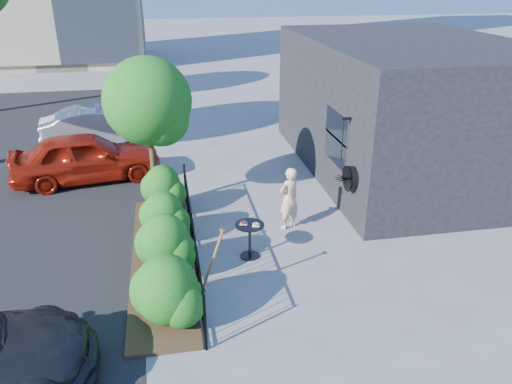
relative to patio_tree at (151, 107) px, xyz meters
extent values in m
plane|color=gray|center=(2.24, -2.76, -2.76)|extent=(120.00, 120.00, 0.00)
cube|color=black|center=(7.74, 1.74, -0.76)|extent=(6.00, 9.00, 4.00)
cube|color=black|center=(4.75, -0.36, -0.96)|extent=(0.04, 1.60, 1.40)
cube|color=black|center=(4.75, -0.36, -0.96)|extent=(0.05, 1.70, 0.06)
cylinder|color=black|center=(4.66, -1.86, -1.51)|extent=(0.18, 0.60, 0.60)
cylinder|color=black|center=(4.56, -1.86, -1.51)|extent=(0.03, 0.64, 0.64)
cube|color=black|center=(4.64, -1.36, -0.16)|extent=(0.25, 0.06, 0.06)
cylinder|color=black|center=(4.56, -1.36, -0.71)|extent=(0.02, 0.02, 1.05)
cylinder|color=black|center=(0.74, -5.76, -2.21)|extent=(0.05, 0.05, 1.10)
cylinder|color=black|center=(0.74, -2.76, -2.21)|extent=(0.05, 0.05, 1.10)
cylinder|color=black|center=(0.74, 0.24, -2.21)|extent=(0.05, 0.05, 1.10)
cube|color=black|center=(0.74, -2.76, -1.70)|extent=(0.03, 6.00, 0.03)
cube|color=black|center=(0.74, -2.76, -2.66)|extent=(0.03, 6.00, 0.03)
cylinder|color=black|center=(0.74, -5.66, -2.21)|extent=(0.02, 0.02, 1.04)
cylinder|color=black|center=(0.74, -5.46, -2.21)|extent=(0.02, 0.02, 1.04)
cylinder|color=black|center=(0.74, -5.26, -2.21)|extent=(0.02, 0.02, 1.04)
cylinder|color=black|center=(0.74, -5.06, -2.21)|extent=(0.02, 0.02, 1.04)
cylinder|color=black|center=(0.74, -4.86, -2.21)|extent=(0.02, 0.02, 1.04)
cylinder|color=black|center=(0.74, -4.66, -2.21)|extent=(0.02, 0.02, 1.04)
cylinder|color=black|center=(0.74, -4.46, -2.21)|extent=(0.02, 0.02, 1.04)
cylinder|color=black|center=(0.74, -4.26, -2.21)|extent=(0.02, 0.02, 1.04)
cylinder|color=black|center=(0.74, -4.06, -2.21)|extent=(0.02, 0.02, 1.04)
cylinder|color=black|center=(0.74, -3.86, -2.21)|extent=(0.02, 0.02, 1.04)
cylinder|color=black|center=(0.74, -3.66, -2.21)|extent=(0.02, 0.02, 1.04)
cylinder|color=black|center=(0.74, -3.46, -2.21)|extent=(0.02, 0.02, 1.04)
cylinder|color=black|center=(0.74, -3.26, -2.21)|extent=(0.02, 0.02, 1.04)
cylinder|color=black|center=(0.74, -3.06, -2.21)|extent=(0.02, 0.02, 1.04)
cylinder|color=black|center=(0.74, -2.86, -2.21)|extent=(0.02, 0.02, 1.04)
cylinder|color=black|center=(0.74, -2.66, -2.21)|extent=(0.02, 0.02, 1.04)
cylinder|color=black|center=(0.74, -2.46, -2.21)|extent=(0.02, 0.02, 1.04)
cylinder|color=black|center=(0.74, -2.26, -2.21)|extent=(0.02, 0.02, 1.04)
cylinder|color=black|center=(0.74, -2.06, -2.21)|extent=(0.02, 0.02, 1.04)
cylinder|color=black|center=(0.74, -1.86, -2.21)|extent=(0.02, 0.02, 1.04)
cylinder|color=black|center=(0.74, -1.66, -2.21)|extent=(0.02, 0.02, 1.04)
cylinder|color=black|center=(0.74, -1.46, -2.21)|extent=(0.02, 0.02, 1.04)
cylinder|color=black|center=(0.74, -1.26, -2.21)|extent=(0.02, 0.02, 1.04)
cylinder|color=black|center=(0.74, -1.06, -2.21)|extent=(0.02, 0.02, 1.04)
cylinder|color=black|center=(0.74, -0.86, -2.21)|extent=(0.02, 0.02, 1.04)
cylinder|color=black|center=(0.74, -0.66, -2.21)|extent=(0.02, 0.02, 1.04)
cylinder|color=black|center=(0.74, -0.46, -2.21)|extent=(0.02, 0.02, 1.04)
cylinder|color=black|center=(0.74, -0.26, -2.21)|extent=(0.02, 0.02, 1.04)
cylinder|color=black|center=(0.74, -0.06, -2.21)|extent=(0.02, 0.02, 1.04)
cylinder|color=black|center=(0.74, 0.14, -2.21)|extent=(0.02, 0.02, 1.04)
cube|color=#382616|center=(0.04, -2.76, -2.72)|extent=(1.30, 6.00, 0.08)
ellipsoid|color=#145112|center=(0.14, -4.96, -2.06)|extent=(1.10, 1.10, 1.24)
ellipsoid|color=#145112|center=(0.14, -3.36, -2.06)|extent=(1.10, 1.10, 1.24)
ellipsoid|color=#145112|center=(0.14, -1.86, -2.06)|extent=(1.10, 1.10, 1.24)
ellipsoid|color=#145112|center=(0.14, -0.46, -2.06)|extent=(1.10, 1.10, 1.24)
cylinder|color=#3F2B19|center=(-0.06, 0.04, -1.56)|extent=(0.14, 0.14, 2.40)
sphere|color=#145112|center=(-0.06, 0.04, 0.08)|extent=(2.20, 2.20, 2.20)
sphere|color=#145112|center=(0.24, -0.16, -0.25)|extent=(1.43, 1.43, 1.43)
cylinder|color=black|center=(1.97, -2.93, -1.97)|extent=(0.64, 0.64, 0.03)
cylinder|color=black|center=(1.97, -2.93, -2.37)|extent=(0.06, 0.06, 0.77)
cylinder|color=black|center=(1.97, -2.93, -2.75)|extent=(0.43, 0.43, 0.03)
cube|color=white|center=(1.85, -2.87, -1.95)|extent=(0.20, 0.20, 0.01)
cube|color=white|center=(2.10, -3.00, -1.95)|extent=(0.20, 0.20, 0.01)
torus|color=#440B28|center=(1.85, -2.87, -1.93)|extent=(0.14, 0.14, 0.05)
torus|color=#BC8050|center=(2.10, -3.00, -1.93)|extent=(0.14, 0.14, 0.05)
imported|color=beige|center=(3.15, -1.73, -1.97)|extent=(0.68, 0.60, 1.58)
cylinder|color=brown|center=(1.02, -4.31, -1.95)|extent=(0.49, 0.05, 1.32)
cube|color=gray|center=(0.82, -4.31, -2.65)|extent=(0.12, 0.20, 0.28)
cylinder|color=brown|center=(1.23, -4.31, -1.29)|extent=(0.12, 0.11, 0.07)
imported|color=#A81D0E|center=(-2.08, 2.36, -2.03)|extent=(4.54, 2.42, 1.47)
imported|color=silver|center=(-2.00, 5.84, -2.08)|extent=(4.34, 2.07, 1.37)
camera|label=1|loc=(0.35, -12.40, 3.10)|focal=35.00mm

